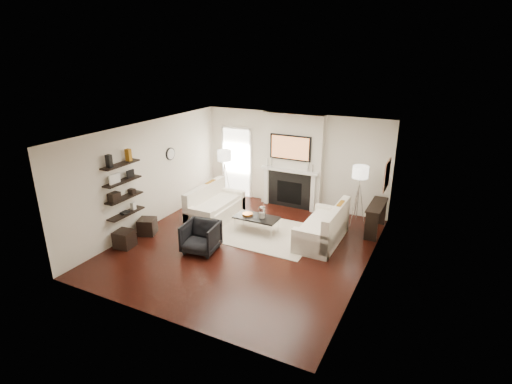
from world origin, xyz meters
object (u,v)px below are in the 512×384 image
at_px(loveseat_left_base, 216,212).
at_px(ottoman_near, 147,226).
at_px(lamp_right_shade, 361,172).
at_px(armchair, 201,236).
at_px(loveseat_right_base, 321,233).
at_px(lamp_left_shade, 224,155).
at_px(coffee_table, 256,218).

distance_m(loveseat_left_base, ottoman_near, 1.85).
relative_size(loveseat_left_base, lamp_right_shade, 4.50).
relative_size(lamp_right_shade, ottoman_near, 1.00).
bearing_deg(loveseat_left_base, armchair, -68.44).
distance_m(loveseat_right_base, armchair, 2.86).
height_order(lamp_right_shade, ottoman_near, lamp_right_shade).
xyz_separation_m(loveseat_left_base, ottoman_near, (-1.04, -1.53, -0.01)).
distance_m(lamp_right_shade, ottoman_near, 5.50).
distance_m(armchair, lamp_left_shade, 3.28).
bearing_deg(lamp_left_shade, loveseat_left_base, -70.82).
bearing_deg(lamp_right_shade, armchair, -132.98).
bearing_deg(loveseat_right_base, ottoman_near, -158.85).
bearing_deg(ottoman_near, lamp_right_shade, 32.38).
bearing_deg(loveseat_right_base, coffee_table, -171.27).
bearing_deg(coffee_table, loveseat_left_base, 170.28).
distance_m(loveseat_right_base, coffee_table, 1.64).
bearing_deg(coffee_table, lamp_left_shade, 140.68).
bearing_deg(loveseat_right_base, lamp_left_shade, 160.42).
height_order(lamp_left_shade, ottoman_near, lamp_left_shade).
bearing_deg(lamp_right_shade, coffee_table, -143.67).
bearing_deg(lamp_right_shade, loveseat_left_base, -158.97).
height_order(loveseat_left_base, coffee_table, same).
bearing_deg(lamp_right_shade, loveseat_right_base, -111.55).
xyz_separation_m(coffee_table, ottoman_near, (-2.39, -1.30, -0.20)).
height_order(loveseat_left_base, ottoman_near, loveseat_left_base).
xyz_separation_m(loveseat_left_base, lamp_right_shade, (3.48, 1.34, 1.24)).
height_order(loveseat_right_base, lamp_left_shade, lamp_left_shade).
bearing_deg(loveseat_left_base, lamp_left_shade, 109.18).
bearing_deg(lamp_right_shade, lamp_left_shade, -178.26).
distance_m(loveseat_left_base, loveseat_right_base, 2.95).
height_order(loveseat_right_base, armchair, armchair).
bearing_deg(lamp_left_shade, ottoman_near, -102.71).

